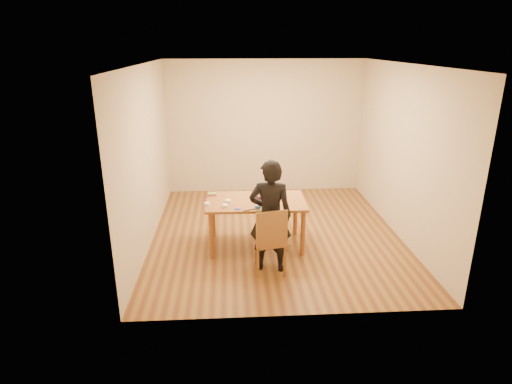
{
  "coord_description": "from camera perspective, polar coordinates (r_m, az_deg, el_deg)",
  "views": [
    {
      "loc": [
        -0.72,
        -6.42,
        2.99
      ],
      "look_at": [
        -0.35,
        -0.46,
        0.9
      ],
      "focal_mm": 30.0,
      "sensor_mm": 36.0,
      "label": 1
    }
  ],
  "objects": [
    {
      "name": "frosting_dome",
      "position": [
        6.55,
        0.88,
        0.21
      ],
      "size": [
        0.2,
        0.2,
        0.03
      ],
      "primitive_type": "ellipsoid",
      "color": "white",
      "rests_on": "cake"
    },
    {
      "name": "frosting_tub",
      "position": [
        6.09,
        0.27,
        -1.97
      ],
      "size": [
        0.08,
        0.08,
        0.07
      ],
      "primitive_type": "cylinder",
      "color": "white",
      "rests_on": "dining_table"
    },
    {
      "name": "ramekin_yellow",
      "position": [
        6.36,
        -3.74,
        -1.22
      ],
      "size": [
        0.09,
        0.09,
        0.04
      ],
      "primitive_type": "cylinder",
      "color": "white",
      "rests_on": "dining_table"
    },
    {
      "name": "person",
      "position": [
        5.75,
        1.92,
        -3.24
      ],
      "size": [
        0.63,
        0.47,
        1.58
      ],
      "primitive_type": "imported",
      "rotation": [
        0.0,
        0.0,
        2.98
      ],
      "color": "black",
      "rests_on": "floor"
    },
    {
      "name": "ramekin_multi",
      "position": [
        6.28,
        -6.55,
        -1.59
      ],
      "size": [
        0.08,
        0.08,
        0.04
      ],
      "primitive_type": "cylinder",
      "color": "white",
      "rests_on": "dining_table"
    },
    {
      "name": "dining_table",
      "position": [
        6.44,
        -0.03,
        -1.28
      ],
      "size": [
        1.49,
        0.9,
        0.04
      ],
      "primitive_type": "cube",
      "rotation": [
        0.0,
        0.0,
        -0.01
      ],
      "color": "brown",
      "rests_on": "floor"
    },
    {
      "name": "room_shell",
      "position": [
        7.0,
        2.48,
        5.7
      ],
      "size": [
        4.0,
        4.5,
        2.7
      ],
      "color": "brown",
      "rests_on": "ground"
    },
    {
      "name": "frosting_dollop",
      "position": [
        6.1,
        -2.48,
        -2.15
      ],
      "size": [
        0.04,
        0.04,
        0.02
      ],
      "primitive_type": "ellipsoid",
      "color": "white",
      "rests_on": "frosting_lid"
    },
    {
      "name": "candy_box_green",
      "position": [
        6.66,
        -5.89,
        -0.22
      ],
      "size": [
        0.14,
        0.1,
        0.02
      ],
      "primitive_type": "cube",
      "rotation": [
        0.0,
        0.0,
        0.28
      ],
      "color": "green",
      "rests_on": "candy_box_pink"
    },
    {
      "name": "frosting_lid",
      "position": [
        6.1,
        -2.48,
        -2.26
      ],
      "size": [
        0.09,
        0.09,
        0.01
      ],
      "primitive_type": "cylinder",
      "color": "#1928A5",
      "rests_on": "dining_table"
    },
    {
      "name": "ramekin_green",
      "position": [
        6.18,
        -4.16,
        -1.85
      ],
      "size": [
        0.09,
        0.09,
        0.04
      ],
      "primitive_type": "cylinder",
      "color": "white",
      "rests_on": "dining_table"
    },
    {
      "name": "cake_plate",
      "position": [
        6.58,
        0.88,
        -0.53
      ],
      "size": [
        0.32,
        0.32,
        0.02
      ],
      "primitive_type": "cylinder",
      "color": "#B60C24",
      "rests_on": "dining_table"
    },
    {
      "name": "spatula",
      "position": [
        6.05,
        -0.9,
        -2.42
      ],
      "size": [
        0.17,
        0.09,
        0.01
      ],
      "primitive_type": "cube",
      "rotation": [
        0.0,
        0.0,
        0.42
      ],
      "color": "black",
      "rests_on": "dining_table"
    },
    {
      "name": "candy_box_pink",
      "position": [
        6.66,
        -5.84,
        -0.4
      ],
      "size": [
        0.14,
        0.08,
        0.02
      ],
      "primitive_type": "cube",
      "rotation": [
        0.0,
        0.0,
        0.1
      ],
      "color": "#D933A7",
      "rests_on": "dining_table"
    },
    {
      "name": "cake",
      "position": [
        6.57,
        0.88,
        -0.17
      ],
      "size": [
        0.2,
        0.2,
        0.06
      ],
      "primitive_type": "cylinder",
      "color": "white",
      "rests_on": "cake_plate"
    },
    {
      "name": "dining_chair",
      "position": [
        5.85,
        1.92,
        -6.49
      ],
      "size": [
        0.5,
        0.5,
        0.04
      ],
      "primitive_type": "cube",
      "rotation": [
        0.0,
        0.0,
        0.21
      ],
      "color": "brown",
      "rests_on": "floor"
    }
  ]
}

